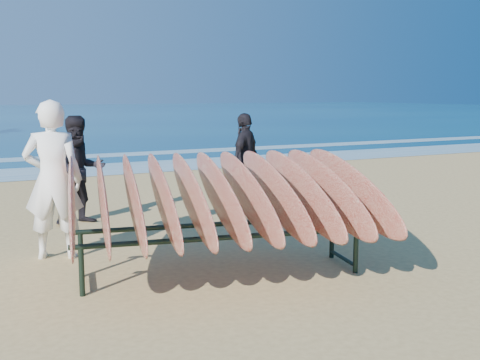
# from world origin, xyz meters

# --- Properties ---
(ground) EXTENTS (120.00, 120.00, 0.00)m
(ground) POSITION_xyz_m (0.00, 0.00, 0.00)
(ground) COLOR tan
(ground) RESTS_ON ground
(foam_near) EXTENTS (160.00, 160.00, 0.00)m
(foam_near) POSITION_xyz_m (0.00, 10.00, 0.01)
(foam_near) COLOR white
(foam_near) RESTS_ON ground
(foam_far) EXTENTS (160.00, 160.00, 0.00)m
(foam_far) POSITION_xyz_m (0.00, 13.50, 0.01)
(foam_far) COLOR white
(foam_far) RESTS_ON ground
(surfboard_rack) EXTENTS (3.65, 3.26, 1.43)m
(surfboard_rack) POSITION_xyz_m (-0.55, 0.22, 0.89)
(surfboard_rack) COLOR black
(surfboard_rack) RESTS_ON ground
(person_white) EXTENTS (0.82, 0.67, 1.92)m
(person_white) POSITION_xyz_m (-2.02, 1.78, 0.96)
(person_white) COLOR white
(person_white) RESTS_ON ground
(person_dark_a) EXTENTS (0.89, 0.74, 1.66)m
(person_dark_a) POSITION_xyz_m (-1.31, 3.59, 0.83)
(person_dark_a) COLOR black
(person_dark_a) RESTS_ON ground
(person_dark_b) EXTENTS (0.99, 0.92, 1.64)m
(person_dark_b) POSITION_xyz_m (1.81, 4.09, 0.82)
(person_dark_b) COLOR black
(person_dark_b) RESTS_ON ground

